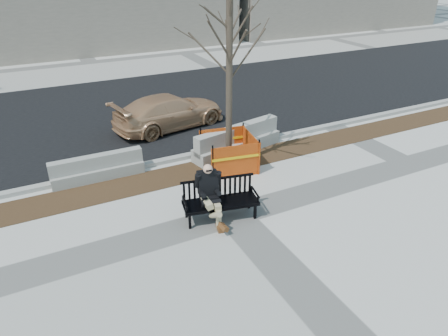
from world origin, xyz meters
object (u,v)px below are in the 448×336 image
Objects in this scene: seated_man at (210,218)px; jersey_barrier_left at (99,178)px; tree_fence at (229,167)px; sedan at (171,127)px; jersey_barrier_right at (237,152)px; bench at (221,218)px.

seated_man is 0.55× the size of jersey_barrier_left.
seated_man is at bearing -127.04° from tree_fence.
seated_man is at bearing 157.07° from sedan.
seated_man is 3.86m from jersey_barrier_left.
jersey_barrier_left is at bearing 133.24° from seated_man.
jersey_barrier_left is 4.45m from jersey_barrier_right.
sedan is 3.32m from jersey_barrier_right.
seated_man is 6.30m from sedan.
sedan is at bearing 90.36° from seated_man.
bench is 0.58× the size of jersey_barrier_right.
bench is at bearing -121.63° from tree_fence.
sedan is 4.35m from jersey_barrier_left.
bench is 2.75m from tree_fence.
tree_fence reaches higher than bench.
tree_fence is 1.12m from jersey_barrier_right.
jersey_barrier_left is at bearing 164.12° from tree_fence.
sedan is (-0.44, 3.93, 0.00)m from tree_fence.
bench is 6.35m from sedan.
tree_fence is at bearing 174.90° from sedan.
sedan is at bearing 98.93° from jersey_barrier_right.
bench is 0.44× the size of sedan.
tree_fence is 2.12× the size of jersey_barrier_left.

